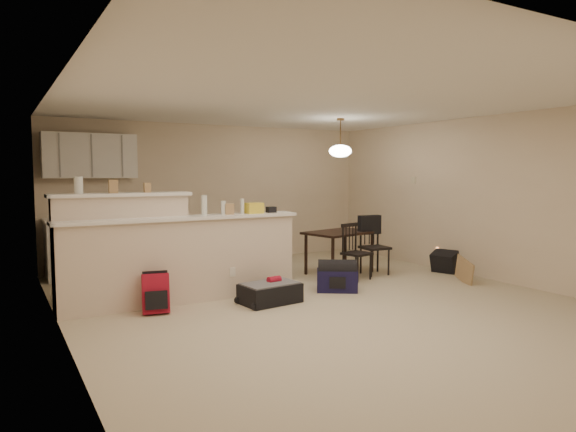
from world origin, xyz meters
TOP-DOWN VIEW (x-y plane):
  - room at (0.00, 0.00)m, footprint 7.00×7.02m
  - breakfast_bar at (-1.76, 0.98)m, footprint 3.08×0.58m
  - upper_cabinets at (-2.20, 3.32)m, footprint 1.40×0.34m
  - kitchen_counter at (-2.00, 3.19)m, footprint 1.80×0.60m
  - thermostat at (2.98, 1.55)m, footprint 0.02×0.12m
  - jar at (-2.68, 1.12)m, footprint 0.10×0.10m
  - cereal_box at (-2.29, 1.12)m, footprint 0.10×0.07m
  - small_box at (-1.88, 1.12)m, footprint 0.08×0.06m
  - bottle_a at (-1.22, 0.90)m, footprint 0.07×0.07m
  - bottle_b at (-0.96, 0.90)m, footprint 0.06×0.06m
  - bag_lump at (-0.51, 0.90)m, footprint 0.22×0.18m
  - pouch at (-0.25, 0.90)m, footprint 0.12×0.10m
  - extra_item_x at (-0.69, 0.90)m, footprint 0.05×0.05m
  - extra_item_y at (-0.88, 0.90)m, footprint 0.12×0.10m
  - dining_table at (1.29, 1.44)m, footprint 1.23×0.95m
  - pendant_lamp at (1.29, 1.44)m, footprint 0.36×0.36m
  - dining_chair_near at (1.23, 0.89)m, footprint 0.45×0.43m
  - dining_chair_far at (1.73, 1.08)m, footprint 0.44×0.42m
  - suitcase at (-0.58, 0.32)m, footprint 0.76×0.54m
  - red_backpack at (-1.96, 0.57)m, footprint 0.34×0.25m
  - navy_duffel at (0.52, 0.41)m, footprint 0.63×0.55m
  - black_daypack at (2.82, 0.61)m, footprint 0.38×0.45m
  - cardboard_sheet at (2.47, -0.09)m, footprint 0.18×0.45m

SIDE VIEW (x-z plane):
  - suitcase at x=-0.58m, z-range 0.00..0.24m
  - navy_duffel at x=0.52m, z-range 0.00..0.30m
  - black_daypack at x=2.82m, z-range 0.00..0.34m
  - cardboard_sheet at x=2.47m, z-range 0.00..0.36m
  - red_backpack at x=-1.96m, z-range 0.00..0.46m
  - dining_chair_near at x=1.23m, z-range 0.00..0.86m
  - kitchen_counter at x=-2.00m, z-range 0.00..0.90m
  - dining_chair_far at x=1.73m, z-range 0.00..0.92m
  - dining_table at x=1.29m, z-range 0.26..0.94m
  - breakfast_bar at x=-1.76m, z-range -0.09..1.30m
  - pouch at x=-0.25m, z-range 1.09..1.17m
  - bag_lump at x=-0.51m, z-range 1.09..1.23m
  - extra_item_y at x=-0.88m, z-range 1.09..1.23m
  - bottle_b at x=-0.96m, z-range 1.09..1.27m
  - extra_item_x at x=-0.69m, z-range 1.09..1.29m
  - bottle_a at x=-1.22m, z-range 1.09..1.35m
  - room at x=0.00m, z-range 0.00..2.50m
  - small_box at x=-1.88m, z-range 1.39..1.51m
  - cereal_box at x=-2.29m, z-range 1.39..1.55m
  - jar at x=-2.68m, z-range 1.39..1.59m
  - thermostat at x=2.98m, z-range 1.44..1.56m
  - upper_cabinets at x=-2.20m, z-range 1.55..2.25m
  - pendant_lamp at x=1.29m, z-range 1.68..2.30m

